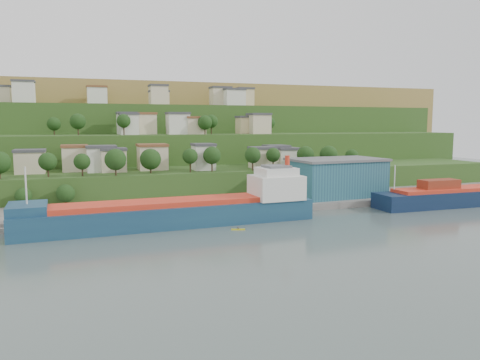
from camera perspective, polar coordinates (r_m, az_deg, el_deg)
name	(u,v)px	position (r m, az deg, el deg)	size (l,w,h in m)	color
ground	(221,229)	(118.30, -2.36, -6.04)	(500.00, 500.00, 0.00)	#4C5C5A
quay	(255,206)	(150.67, 1.80, -3.22)	(220.00, 26.00, 4.00)	slate
hillside	(137,169)	(282.19, -12.47, 1.37)	(360.00, 210.79, 96.00)	#284719
cargo_ship_near	(181,213)	(123.57, -7.22, -4.03)	(77.42, 14.72, 19.81)	#142F4D
cargo_ship_far	(470,196)	(171.57, 26.26, -1.77)	(64.16, 11.82, 17.38)	#0B1D34
warehouse	(336,177)	(161.68, 11.66, 0.35)	(32.12, 20.89, 12.80)	navy
dinghy	(45,222)	(129.46, -22.73, -4.72)	(4.03, 1.51, 0.81)	silver
kayak_orange	(200,227)	(120.18, -4.94, -5.74)	(3.14, 0.71, 0.78)	#D95E13
kayak_yellow	(238,229)	(117.66, -0.23, -5.98)	(3.48, 1.68, 0.87)	yellow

